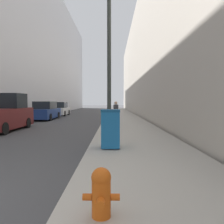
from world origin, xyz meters
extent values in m
cube|color=#ADA89E|center=(5.19, 18.00, 0.07)|extent=(3.53, 60.00, 0.13)
cube|color=#BCBCC1|center=(-10.01, 26.00, 9.19)|extent=(12.00, 60.00, 18.38)
cube|color=beige|center=(13.06, 26.00, 6.79)|extent=(12.00, 60.00, 13.58)
cylinder|color=#D15614|center=(4.11, 0.50, 0.38)|extent=(0.25, 0.25, 0.48)
sphere|color=#D15614|center=(4.11, 0.50, 0.66)|extent=(0.26, 0.26, 0.26)
cylinder|color=#D15614|center=(4.11, 0.50, 0.74)|extent=(0.07, 0.07, 0.06)
cylinder|color=#D15614|center=(4.11, 0.32, 0.40)|extent=(0.11, 0.12, 0.11)
cylinder|color=#D15614|center=(3.93, 0.50, 0.40)|extent=(0.12, 0.09, 0.09)
cylinder|color=#D15614|center=(4.30, 0.50, 0.40)|extent=(0.12, 0.09, 0.09)
cube|color=#19609E|center=(4.18, 4.79, 0.75)|extent=(0.59, 0.62, 1.16)
cube|color=navy|center=(4.18, 4.79, 1.37)|extent=(0.61, 0.63, 0.08)
cylinder|color=black|center=(3.93, 5.06, 0.21)|extent=(0.05, 0.16, 0.16)
cylinder|color=black|center=(4.43, 5.06, 0.21)|extent=(0.05, 0.16, 0.16)
cylinder|color=#2D332D|center=(4.09, 7.23, 0.26)|extent=(0.33, 0.33, 0.25)
cylinder|color=#2D332D|center=(4.09, 7.23, 3.11)|extent=(0.17, 0.17, 5.94)
cube|color=#561919|center=(-2.14, 9.92, 0.73)|extent=(2.05, 4.81, 1.10)
cube|color=black|center=(-2.14, 10.76, 1.72)|extent=(1.88, 1.54, 0.88)
cylinder|color=black|center=(-1.19, 11.41, 0.32)|extent=(0.24, 0.64, 0.64)
cylinder|color=black|center=(-1.19, 8.43, 0.32)|extent=(0.24, 0.64, 0.64)
cube|color=navy|center=(-2.06, 17.88, 0.58)|extent=(1.77, 4.61, 0.85)
cube|color=#1E2328|center=(-2.06, 17.88, 1.35)|extent=(1.55, 2.40, 0.68)
cylinder|color=black|center=(-2.87, 19.26, 0.32)|extent=(0.24, 0.64, 0.64)
cylinder|color=black|center=(-1.25, 19.26, 0.32)|extent=(0.24, 0.64, 0.64)
cylinder|color=black|center=(-2.87, 16.49, 0.32)|extent=(0.24, 0.64, 0.64)
cylinder|color=black|center=(-1.25, 16.49, 0.32)|extent=(0.24, 0.64, 0.64)
cube|color=silver|center=(-2.20, 23.82, 0.55)|extent=(1.79, 4.01, 0.78)
cube|color=#1E2328|center=(-2.20, 23.82, 1.28)|extent=(1.58, 2.09, 0.69)
cylinder|color=black|center=(-3.02, 25.02, 0.32)|extent=(0.24, 0.64, 0.64)
cylinder|color=black|center=(-1.37, 25.02, 0.32)|extent=(0.24, 0.64, 0.64)
cylinder|color=black|center=(-3.02, 22.62, 0.32)|extent=(0.24, 0.64, 0.64)
cylinder|color=black|center=(-1.37, 22.62, 0.32)|extent=(0.24, 0.64, 0.64)
cube|color=#2D3347|center=(4.44, 11.59, 0.51)|extent=(0.27, 0.19, 0.75)
cube|color=#333338|center=(4.44, 11.59, 1.18)|extent=(0.31, 0.19, 0.59)
sphere|color=tan|center=(4.44, 11.59, 1.58)|extent=(0.20, 0.20, 0.20)
camera|label=1|loc=(4.27, -2.33, 1.66)|focal=35.00mm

